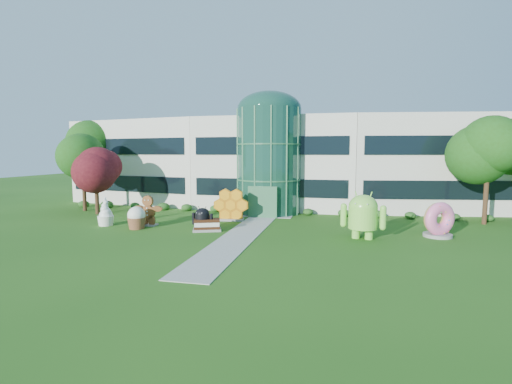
% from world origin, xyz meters
% --- Properties ---
extents(ground, '(140.00, 140.00, 0.00)m').
position_xyz_m(ground, '(0.00, 0.00, 0.00)').
color(ground, '#215114').
rests_on(ground, ground).
extents(building, '(46.00, 15.00, 9.30)m').
position_xyz_m(building, '(0.00, 18.00, 4.65)').
color(building, beige).
rests_on(building, ground).
extents(atrium, '(6.00, 6.00, 9.80)m').
position_xyz_m(atrium, '(0.00, 12.00, 4.90)').
color(atrium, '#194738').
rests_on(atrium, ground).
extents(walkway, '(2.40, 20.00, 0.04)m').
position_xyz_m(walkway, '(0.00, 2.00, 0.02)').
color(walkway, '#9E9E93').
rests_on(walkway, ground).
extents(tree_red, '(4.00, 4.00, 6.00)m').
position_xyz_m(tree_red, '(-15.50, 7.50, 3.00)').
color(tree_red, '#3F0C14').
rests_on(tree_red, ground).
extents(trees_backdrop, '(52.00, 8.00, 8.40)m').
position_xyz_m(trees_backdrop, '(0.00, 13.00, 4.20)').
color(trees_backdrop, '#1F4C13').
rests_on(trees_backdrop, ground).
extents(android_green, '(3.41, 2.60, 3.49)m').
position_xyz_m(android_green, '(8.15, 2.56, 1.74)').
color(android_green, '#81DE47').
rests_on(android_green, ground).
extents(android_black, '(1.86, 1.34, 1.99)m').
position_xyz_m(android_black, '(-3.19, 2.65, 0.99)').
color(android_black, black).
rests_on(android_black, ground).
extents(donut, '(2.59, 2.13, 2.43)m').
position_xyz_m(donut, '(13.20, 4.29, 1.22)').
color(donut, '#DC5384').
rests_on(donut, ground).
extents(gingerbread, '(2.64, 1.06, 2.41)m').
position_xyz_m(gingerbread, '(-8.06, 3.52, 1.21)').
color(gingerbread, brown).
rests_on(gingerbread, ground).
extents(ice_cream_sandwich, '(2.27, 1.65, 0.91)m').
position_xyz_m(ice_cream_sandwich, '(-2.82, 2.57, 0.45)').
color(ice_cream_sandwich, black).
rests_on(ice_cream_sandwich, ground).
extents(honeycomb, '(3.22, 1.46, 2.45)m').
position_xyz_m(honeycomb, '(-2.32, 7.08, 1.23)').
color(honeycomb, orange).
rests_on(honeycomb, ground).
extents(froyo, '(1.63, 1.63, 2.28)m').
position_xyz_m(froyo, '(-11.37, 2.82, 1.14)').
color(froyo, white).
rests_on(froyo, ground).
extents(cupcake, '(1.53, 1.53, 1.71)m').
position_xyz_m(cupcake, '(-8.29, 2.20, 0.85)').
color(cupcake, white).
rests_on(cupcake, ground).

